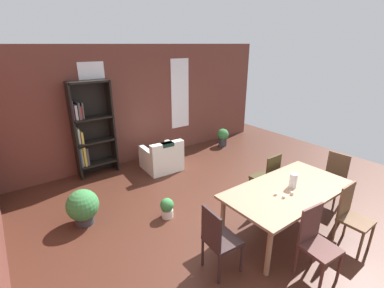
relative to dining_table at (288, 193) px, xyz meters
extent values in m
plane|color=#47241A|center=(-0.40, 0.55, -0.68)|extent=(9.00, 9.00, 0.00)
cube|color=brown|center=(-0.40, 4.07, 0.73)|extent=(7.46, 0.12, 2.81)
cube|color=white|center=(-1.53, 4.00, 0.87)|extent=(0.55, 0.02, 1.83)
cube|color=white|center=(0.73, 4.00, 0.87)|extent=(0.55, 0.02, 1.83)
cube|color=#927055|center=(0.00, 0.00, 0.05)|extent=(2.08, 1.05, 0.04)
cylinder|color=#927055|center=(-0.94, -0.43, -0.32)|extent=(0.07, 0.07, 0.71)
cylinder|color=#927055|center=(0.94, -0.43, -0.32)|extent=(0.07, 0.07, 0.71)
cylinder|color=#927055|center=(-0.94, 0.43, -0.32)|extent=(0.07, 0.07, 0.71)
cylinder|color=#927055|center=(0.94, 0.43, -0.32)|extent=(0.07, 0.07, 0.71)
cylinder|color=silver|center=(0.10, 0.00, 0.18)|extent=(0.11, 0.11, 0.22)
cylinder|color=silver|center=(-0.11, -0.13, 0.09)|extent=(0.04, 0.04, 0.04)
cylinder|color=silver|center=(-0.31, 0.00, 0.09)|extent=(0.04, 0.04, 0.04)
cylinder|color=silver|center=(-0.28, -0.12, 0.09)|extent=(0.04, 0.04, 0.03)
cube|color=#362D15|center=(0.47, 0.83, -0.23)|extent=(0.41, 0.41, 0.04)
cube|color=#362D15|center=(0.47, 0.64, 0.02)|extent=(0.38, 0.04, 0.50)
cylinder|color=#362D15|center=(0.64, 1.01, -0.47)|extent=(0.04, 0.04, 0.43)
cylinder|color=#362D15|center=(0.28, 1.00, -0.47)|extent=(0.04, 0.04, 0.43)
cylinder|color=#362D15|center=(0.65, 0.65, -0.47)|extent=(0.04, 0.04, 0.43)
cylinder|color=#362D15|center=(0.29, 0.64, -0.47)|extent=(0.04, 0.04, 0.43)
cube|color=#312121|center=(-1.34, 0.00, -0.23)|extent=(0.43, 0.43, 0.04)
cube|color=#312121|center=(-1.52, 0.01, 0.02)|extent=(0.06, 0.38, 0.50)
cylinder|color=#312121|center=(-1.17, -0.19, -0.47)|extent=(0.04, 0.04, 0.43)
cylinder|color=#312121|center=(-1.15, 0.17, -0.47)|extent=(0.04, 0.04, 0.43)
cylinder|color=#312121|center=(-1.53, -0.17, -0.47)|extent=(0.04, 0.04, 0.43)
cylinder|color=#312121|center=(-1.50, 0.19, -0.47)|extent=(0.04, 0.04, 0.43)
cube|color=#522E2A|center=(-0.47, -0.83, -0.23)|extent=(0.44, 0.44, 0.04)
cube|color=#522E2A|center=(-0.45, -0.64, 0.02)|extent=(0.38, 0.07, 0.50)
cylinder|color=#522E2A|center=(-0.66, -0.99, -0.47)|extent=(0.04, 0.04, 0.43)
cylinder|color=#522E2A|center=(-0.31, -1.02, -0.47)|extent=(0.04, 0.04, 0.43)
cylinder|color=#522E2A|center=(-0.63, -0.63, -0.47)|extent=(0.04, 0.04, 0.43)
cylinder|color=#522E2A|center=(-0.27, -0.66, -0.47)|extent=(0.04, 0.04, 0.43)
cube|color=brown|center=(0.47, -0.83, -0.23)|extent=(0.41, 0.41, 0.04)
cube|color=brown|center=(0.46, -0.64, 0.02)|extent=(0.38, 0.04, 0.50)
cylinder|color=brown|center=(0.29, -1.01, -0.47)|extent=(0.04, 0.04, 0.43)
cylinder|color=brown|center=(0.65, -1.00, -0.47)|extent=(0.04, 0.04, 0.43)
cylinder|color=brown|center=(0.28, -0.65, -0.47)|extent=(0.04, 0.04, 0.43)
cylinder|color=brown|center=(0.64, -0.64, -0.47)|extent=(0.04, 0.04, 0.43)
cube|color=brown|center=(1.34, 0.00, -0.23)|extent=(0.43, 0.43, 0.04)
cube|color=brown|center=(1.52, 0.01, 0.02)|extent=(0.06, 0.38, 0.50)
cylinder|color=brown|center=(1.15, 0.17, -0.47)|extent=(0.04, 0.04, 0.43)
cylinder|color=brown|center=(1.17, -0.19, -0.47)|extent=(0.04, 0.04, 0.43)
cylinder|color=brown|center=(1.50, 0.19, -0.47)|extent=(0.04, 0.04, 0.43)
cylinder|color=brown|center=(1.53, -0.17, -0.47)|extent=(0.04, 0.04, 0.43)
cube|color=black|center=(-2.11, 3.80, 0.37)|extent=(0.04, 0.32, 2.10)
cube|color=black|center=(-1.28, 3.80, 0.37)|extent=(0.04, 0.32, 2.10)
cube|color=black|center=(-1.69, 3.96, 0.37)|extent=(0.87, 0.01, 2.10)
cube|color=black|center=(-1.69, 3.80, -0.42)|extent=(0.83, 0.32, 0.04)
cube|color=#284C8C|center=(-2.07, 3.80, -0.18)|extent=(0.03, 0.27, 0.44)
cube|color=gold|center=(-2.02, 3.80, -0.19)|extent=(0.04, 0.18, 0.42)
cube|color=gold|center=(-1.98, 3.80, -0.18)|extent=(0.05, 0.24, 0.44)
cube|color=#4C4C51|center=(-1.92, 3.80, -0.20)|extent=(0.04, 0.20, 0.40)
cube|color=black|center=(-1.69, 3.80, 0.11)|extent=(0.83, 0.32, 0.04)
cube|color=#33724C|center=(-2.07, 3.80, 0.32)|extent=(0.03, 0.17, 0.38)
cube|color=white|center=(-2.03, 3.80, 0.29)|extent=(0.04, 0.20, 0.33)
cube|color=gold|center=(-1.98, 3.80, 0.26)|extent=(0.04, 0.26, 0.26)
cube|color=black|center=(-1.69, 3.80, 0.63)|extent=(0.83, 0.32, 0.04)
cube|color=#8C4C8C|center=(-2.07, 3.80, 0.85)|extent=(0.03, 0.17, 0.40)
cube|color=white|center=(-2.02, 3.80, 0.81)|extent=(0.05, 0.20, 0.31)
cube|color=#4C4C51|center=(-1.96, 3.80, 0.83)|extent=(0.04, 0.26, 0.36)
cube|color=#B22D28|center=(-1.92, 3.80, 0.79)|extent=(0.03, 0.20, 0.28)
cube|color=#4C4C51|center=(-1.88, 3.80, 0.82)|extent=(0.03, 0.17, 0.34)
cube|color=black|center=(-1.69, 3.80, 1.40)|extent=(0.83, 0.32, 0.04)
cube|color=white|center=(-0.40, 3.16, -0.48)|extent=(0.84, 0.84, 0.40)
cube|color=white|center=(-0.42, 2.84, -0.11)|extent=(0.81, 0.20, 0.35)
cube|color=white|center=(-0.06, 3.14, -0.21)|extent=(0.16, 0.73, 0.15)
cube|color=white|center=(-0.74, 3.18, -0.21)|extent=(0.16, 0.73, 0.15)
cube|color=#19382D|center=(-0.42, 2.84, 0.03)|extent=(0.29, 0.18, 0.08)
cylinder|color=#333338|center=(1.83, 3.44, -0.57)|extent=(0.24, 0.24, 0.21)
sphere|color=#387F42|center=(1.83, 3.44, -0.34)|extent=(0.33, 0.33, 0.33)
cylinder|color=silver|center=(-1.32, 1.41, -0.61)|extent=(0.20, 0.20, 0.14)
sphere|color=#387F42|center=(-1.32, 1.41, -0.44)|extent=(0.23, 0.23, 0.23)
cylinder|color=#333338|center=(-2.51, 2.07, -0.61)|extent=(0.30, 0.30, 0.14)
sphere|color=#387F42|center=(-2.51, 2.07, -0.33)|extent=(0.52, 0.52, 0.52)
camera|label=1|loc=(-3.33, -2.05, 2.14)|focal=25.41mm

